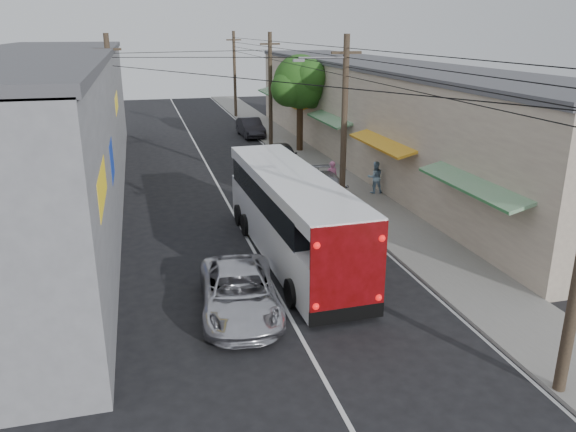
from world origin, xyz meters
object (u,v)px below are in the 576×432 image
at_px(coach_bus, 291,214).
at_px(parked_car_mid, 283,155).
at_px(jeepney, 239,292).
at_px(parked_car_far, 251,127).
at_px(parked_suv, 325,190).
at_px(pedestrian_far, 375,177).
at_px(pedestrian_near, 332,177).

bearing_deg(coach_bus, parked_car_mid, 75.17).
xyz_separation_m(jeepney, parked_car_far, (6.00, 28.70, 0.05)).
bearing_deg(parked_suv, parked_car_mid, 92.85).
relative_size(jeepney, parked_car_mid, 1.21).
distance_m(coach_bus, parked_car_mid, 14.74).
xyz_separation_m(parked_car_far, pedestrian_far, (3.00, -17.93, 0.21)).
height_order(coach_bus, parked_car_mid, coach_bus).
xyz_separation_m(coach_bus, parked_suv, (3.34, 5.88, -0.93)).
height_order(jeepney, pedestrian_near, pedestrian_near).
height_order(jeepney, parked_car_mid, parked_car_mid).
distance_m(parked_suv, parked_car_far, 18.87).
relative_size(parked_suv, pedestrian_far, 3.03).
relative_size(coach_bus, pedestrian_near, 6.62).
bearing_deg(parked_suv, coach_bus, -116.74).
bearing_deg(parked_car_mid, jeepney, -104.99).
distance_m(coach_bus, jeepney, 4.86).
bearing_deg(parked_car_mid, pedestrian_near, -80.31).
xyz_separation_m(pedestrian_near, pedestrian_far, (2.20, -0.47, -0.02)).
height_order(coach_bus, parked_car_far, coach_bus).
relative_size(parked_suv, pedestrian_near, 2.96).
height_order(coach_bus, pedestrian_near, coach_bus).
bearing_deg(jeepney, parked_car_far, 83.39).
relative_size(parked_car_mid, pedestrian_near, 2.41).
bearing_deg(pedestrian_far, jeepney, 56.43).
height_order(jeepney, pedestrian_far, pedestrian_far).
relative_size(parked_suv, parked_car_mid, 1.23).
bearing_deg(parked_car_far, pedestrian_far, -82.12).
relative_size(parked_car_mid, parked_car_far, 0.91).
xyz_separation_m(jeepney, pedestrian_far, (9.00, 10.78, 0.26)).
height_order(parked_suv, pedestrian_far, pedestrian_far).
bearing_deg(jeepney, coach_bus, 61.23).
bearing_deg(parked_car_mid, pedestrian_far, -64.99).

